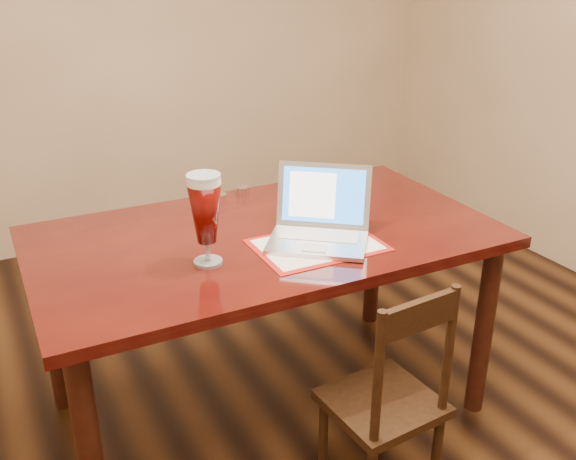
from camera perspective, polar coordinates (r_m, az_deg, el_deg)
ground at (r=2.69m, az=2.51°, el=-19.66°), size 5.00×5.00×0.00m
dining_table at (r=2.53m, az=-2.00°, el=-2.11°), size 1.81×1.04×1.17m
dining_chair at (r=2.33m, az=8.89°, el=-14.78°), size 0.39×0.38×0.87m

